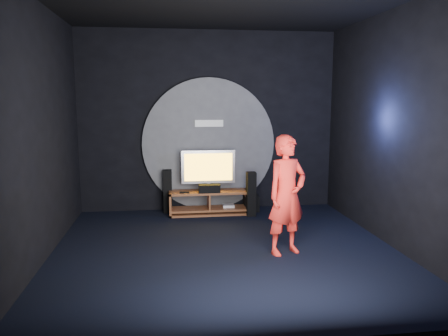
# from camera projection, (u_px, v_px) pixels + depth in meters

# --- Properties ---
(floor) EXTENTS (5.00, 5.00, 0.00)m
(floor) POSITION_uv_depth(u_px,v_px,m) (225.00, 250.00, 6.40)
(floor) COLOR black
(floor) RESTS_ON ground
(back_wall) EXTENTS (5.00, 0.04, 3.50)m
(back_wall) POSITION_uv_depth(u_px,v_px,m) (209.00, 121.00, 8.57)
(back_wall) COLOR black
(back_wall) RESTS_ON ground
(front_wall) EXTENTS (5.00, 0.04, 3.50)m
(front_wall) POSITION_uv_depth(u_px,v_px,m) (264.00, 152.00, 3.68)
(front_wall) COLOR black
(front_wall) RESTS_ON ground
(left_wall) EXTENTS (0.04, 5.00, 3.50)m
(left_wall) POSITION_uv_depth(u_px,v_px,m) (39.00, 132.00, 5.81)
(left_wall) COLOR black
(left_wall) RESTS_ON ground
(right_wall) EXTENTS (0.04, 5.00, 3.50)m
(right_wall) POSITION_uv_depth(u_px,v_px,m) (393.00, 129.00, 6.44)
(right_wall) COLOR black
(right_wall) RESTS_ON ground
(ceiling) EXTENTS (5.00, 5.00, 0.01)m
(ceiling) POSITION_uv_depth(u_px,v_px,m) (225.00, 0.00, 5.85)
(ceiling) COLOR black
(ceiling) RESTS_ON back_wall
(wall_disc_panel) EXTENTS (2.60, 0.11, 2.60)m
(wall_disc_panel) POSITION_uv_depth(u_px,v_px,m) (209.00, 144.00, 8.59)
(wall_disc_panel) COLOR #515156
(wall_disc_panel) RESTS_ON ground
(media_console) EXTENTS (1.51, 0.45, 0.45)m
(media_console) POSITION_uv_depth(u_px,v_px,m) (209.00, 204.00, 8.37)
(media_console) COLOR #9D5030
(media_console) RESTS_ON ground
(tv) EXTENTS (1.03, 0.22, 0.77)m
(tv) POSITION_uv_depth(u_px,v_px,m) (208.00, 169.00, 8.33)
(tv) COLOR #B7B7BE
(tv) RESTS_ON media_console
(center_speaker) EXTENTS (0.40, 0.15, 0.15)m
(center_speaker) POSITION_uv_depth(u_px,v_px,m) (209.00, 189.00, 8.18)
(center_speaker) COLOR black
(center_speaker) RESTS_ON media_console
(remote) EXTENTS (0.18, 0.05, 0.02)m
(remote) POSITION_uv_depth(u_px,v_px,m) (185.00, 192.00, 8.15)
(remote) COLOR black
(remote) RESTS_ON media_console
(tower_speaker_left) EXTENTS (0.17, 0.19, 0.84)m
(tower_speaker_left) POSITION_uv_depth(u_px,v_px,m) (168.00, 191.00, 8.45)
(tower_speaker_left) COLOR black
(tower_speaker_left) RESTS_ON ground
(tower_speaker_right) EXTENTS (0.17, 0.19, 0.84)m
(tower_speaker_right) POSITION_uv_depth(u_px,v_px,m) (251.00, 194.00, 8.21)
(tower_speaker_right) COLOR black
(tower_speaker_right) RESTS_ON ground
(subwoofer) EXTENTS (0.28, 0.28, 0.31)m
(subwoofer) POSITION_uv_depth(u_px,v_px,m) (251.00, 203.00, 8.60)
(subwoofer) COLOR black
(subwoofer) RESTS_ON ground
(player) EXTENTS (0.73, 0.61, 1.70)m
(player) POSITION_uv_depth(u_px,v_px,m) (287.00, 195.00, 6.15)
(player) COLOR red
(player) RESTS_ON ground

